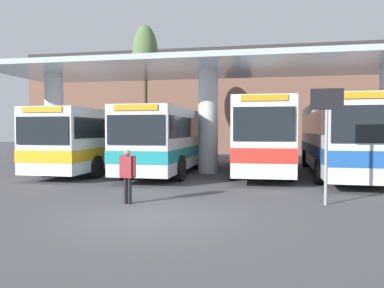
% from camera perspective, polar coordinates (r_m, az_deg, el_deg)
% --- Properties ---
extents(ground_plane, '(100.00, 100.00, 0.00)m').
position_cam_1_polar(ground_plane, '(9.49, -5.99, -10.90)').
color(ground_plane, '#4C4C51').
extents(townhouse_backdrop, '(40.00, 0.58, 9.49)m').
position_cam_1_polar(townhouse_backdrop, '(33.72, 6.27, 7.94)').
color(townhouse_backdrop, brown).
rests_on(townhouse_backdrop, ground_plane).
extents(station_canopy, '(21.63, 6.57, 5.33)m').
position_cam_1_polar(station_canopy, '(18.60, 2.49, 9.23)').
color(station_canopy, silver).
rests_on(station_canopy, ground_plane).
extents(transit_bus_left_bay, '(2.81, 11.28, 3.08)m').
position_cam_1_polar(transit_bus_left_bay, '(20.69, -13.34, 0.96)').
color(transit_bus_left_bay, white).
rests_on(transit_bus_left_bay, ground_plane).
extents(transit_bus_center_bay, '(2.74, 10.79, 3.11)m').
position_cam_1_polar(transit_bus_center_bay, '(19.03, -3.13, 0.99)').
color(transit_bus_center_bay, silver).
rests_on(transit_bus_center_bay, ground_plane).
extents(transit_bus_right_bay, '(2.90, 12.02, 3.44)m').
position_cam_1_polar(transit_bus_right_bay, '(19.70, 10.39, 1.49)').
color(transit_bus_right_bay, white).
rests_on(transit_bus_right_bay, ground_plane).
extents(transit_bus_far_right_bay, '(2.94, 12.24, 3.41)m').
position_cam_1_polar(transit_bus_far_right_bay, '(19.34, 21.21, 1.30)').
color(transit_bus_far_right_bay, silver).
rests_on(transit_bus_far_right_bay, ground_plane).
extents(info_sign_platform, '(0.90, 0.09, 3.31)m').
position_cam_1_polar(info_sign_platform, '(11.26, 19.83, 3.05)').
color(info_sign_platform, gray).
rests_on(info_sign_platform, ground_plane).
extents(pedestrian_waiting, '(0.58, 0.34, 1.57)m').
position_cam_1_polar(pedestrian_waiting, '(10.99, -9.79, -4.04)').
color(pedestrian_waiting, black).
rests_on(pedestrian_waiting, ground_plane).
extents(poplar_tree_behind_left, '(1.84, 1.84, 9.73)m').
position_cam_1_polar(poplar_tree_behind_left, '(28.12, -7.16, 13.20)').
color(poplar_tree_behind_left, '#473A2B').
rests_on(poplar_tree_behind_left, ground_plane).
extents(parked_car_street, '(4.27, 2.07, 2.12)m').
position_cam_1_polar(parked_car_street, '(31.20, -10.12, 0.08)').
color(parked_car_street, navy).
rests_on(parked_car_street, ground_plane).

